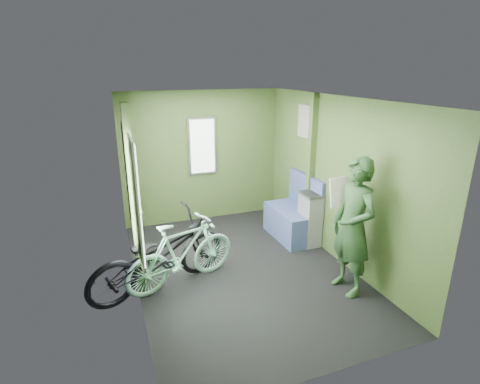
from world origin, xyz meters
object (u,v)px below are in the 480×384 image
object	(u,v)px
passenger	(353,227)
bench_seat	(293,219)
waste_box	(310,219)
bicycle_black	(162,290)
bicycle_mint	(184,285)

from	to	relation	value
passenger	bench_seat	size ratio (longest dim) A/B	1.65
passenger	waste_box	distance (m)	1.37
bicycle_black	bicycle_mint	world-z (taller)	bicycle_black
bicycle_mint	waste_box	xyz separation A→B (m)	(2.10, 0.47, 0.42)
bicycle_black	bench_seat	xyz separation A→B (m)	(2.27, 0.81, 0.31)
bench_seat	bicycle_black	bearing A→B (deg)	-161.49
bicycle_black	passenger	distance (m)	2.47
bicycle_black	passenger	world-z (taller)	passenger
bicycle_black	bench_seat	world-z (taller)	bench_seat
bicycle_mint	bench_seat	size ratio (longest dim) A/B	1.46
bicycle_black	bench_seat	distance (m)	2.43
waste_box	bench_seat	distance (m)	0.37
bicycle_black	bicycle_mint	bearing A→B (deg)	-108.24
bicycle_mint	waste_box	distance (m)	2.19
bicycle_black	waste_box	xyz separation A→B (m)	(2.38, 0.48, 0.42)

